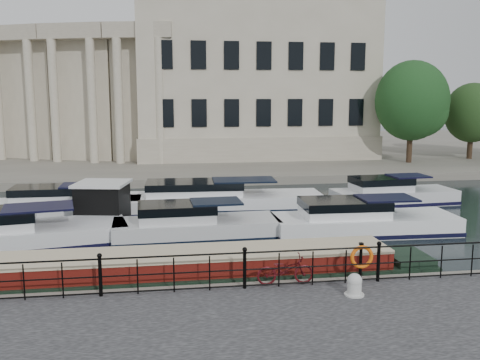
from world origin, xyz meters
name	(u,v)px	position (x,y,z in m)	size (l,w,h in m)	color
ground_plane	(234,280)	(0.00, 0.00, 0.00)	(160.00, 160.00, 0.00)	black
far_bank	(183,150)	(0.00, 39.00, 0.28)	(120.00, 42.00, 0.55)	#6B665B
railing	(245,266)	(0.00, -2.25, 1.20)	(24.14, 0.14, 1.22)	black
civic_building	(173,83)	(-1.00, 34.71, 7.04)	(53.55, 31.84, 16.85)	#ADA38C
bicycle	(285,270)	(1.22, -2.10, 0.99)	(0.58, 1.67, 0.88)	#4F0E13
mooring_bollard	(354,285)	(2.92, -3.21, 0.84)	(0.55, 0.55, 0.62)	beige
life_ring_post	(362,257)	(3.51, -2.17, 1.28)	(0.71, 0.19, 1.16)	black
narrowboat	(191,277)	(-1.42, -0.55, 0.37)	(15.77, 2.23, 1.58)	black
harbour_hut	(103,207)	(-4.95, 7.78, 0.95)	(3.51, 3.10, 2.19)	#6B665B
cabin_cruisers	(204,215)	(-0.32, 8.00, 0.37)	(26.93, 9.70, 1.99)	white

